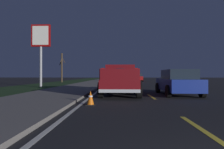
{
  "coord_description": "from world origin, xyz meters",
  "views": [
    {
      "loc": [
        -1.35,
        1.85,
        1.21
      ],
      "look_at": [
        12.72,
        2.31,
        1.26
      ],
      "focal_mm": 31.31,
      "sensor_mm": 36.0,
      "label": 1
    }
  ],
  "objects_px": {
    "sedan_blue": "(178,82)",
    "bare_tree_far": "(62,67)",
    "gas_price_sign": "(41,41)",
    "sedan_white": "(120,77)",
    "sedan_red": "(138,77)",
    "traffic_cone_near": "(91,98)",
    "pickup_truck": "(120,79)"
  },
  "relations": [
    {
      "from": "sedan_white",
      "to": "gas_price_sign",
      "type": "height_order",
      "value": "gas_price_sign"
    },
    {
      "from": "sedan_white",
      "to": "gas_price_sign",
      "type": "relative_size",
      "value": 0.71
    },
    {
      "from": "sedan_red",
      "to": "traffic_cone_near",
      "type": "relative_size",
      "value": 7.65
    },
    {
      "from": "sedan_blue",
      "to": "gas_price_sign",
      "type": "xyz_separation_m",
      "value": [
        7.17,
        11.35,
        3.88
      ]
    },
    {
      "from": "gas_price_sign",
      "to": "traffic_cone_near",
      "type": "xyz_separation_m",
      "value": [
        -11.35,
        -6.61,
        -4.38
      ]
    },
    {
      "from": "bare_tree_far",
      "to": "traffic_cone_near",
      "type": "xyz_separation_m",
      "value": [
        -25.08,
        -8.52,
        -2.28
      ]
    },
    {
      "from": "gas_price_sign",
      "to": "traffic_cone_near",
      "type": "bearing_deg",
      "value": -149.78
    },
    {
      "from": "gas_price_sign",
      "to": "bare_tree_far",
      "type": "xyz_separation_m",
      "value": [
        13.73,
        1.91,
        -2.1
      ]
    },
    {
      "from": "pickup_truck",
      "to": "gas_price_sign",
      "type": "height_order",
      "value": "gas_price_sign"
    },
    {
      "from": "pickup_truck",
      "to": "bare_tree_far",
      "type": "xyz_separation_m",
      "value": [
        20.84,
        9.74,
        1.58
      ]
    },
    {
      "from": "sedan_blue",
      "to": "gas_price_sign",
      "type": "distance_m",
      "value": 13.97
    },
    {
      "from": "pickup_truck",
      "to": "sedan_red",
      "type": "relative_size",
      "value": 1.23
    },
    {
      "from": "pickup_truck",
      "to": "sedan_red",
      "type": "xyz_separation_m",
      "value": [
        26.64,
        -3.68,
        -0.2
      ]
    },
    {
      "from": "sedan_white",
      "to": "traffic_cone_near",
      "type": "relative_size",
      "value": 7.61
    },
    {
      "from": "sedan_white",
      "to": "bare_tree_far",
      "type": "bearing_deg",
      "value": 127.8
    },
    {
      "from": "sedan_red",
      "to": "gas_price_sign",
      "type": "relative_size",
      "value": 0.71
    },
    {
      "from": "sedan_white",
      "to": "traffic_cone_near",
      "type": "distance_m",
      "value": 32.78
    },
    {
      "from": "sedan_blue",
      "to": "bare_tree_far",
      "type": "height_order",
      "value": "bare_tree_far"
    },
    {
      "from": "bare_tree_far",
      "to": "traffic_cone_near",
      "type": "bearing_deg",
      "value": -161.24
    },
    {
      "from": "sedan_white",
      "to": "traffic_cone_near",
      "type": "bearing_deg",
      "value": 177.61
    },
    {
      "from": "sedan_white",
      "to": "bare_tree_far",
      "type": "xyz_separation_m",
      "value": [
        -7.67,
        9.88,
        1.78
      ]
    },
    {
      "from": "sedan_white",
      "to": "bare_tree_far",
      "type": "distance_m",
      "value": 12.64
    },
    {
      "from": "sedan_red",
      "to": "sedan_blue",
      "type": "height_order",
      "value": "same"
    },
    {
      "from": "sedan_blue",
      "to": "bare_tree_far",
      "type": "bearing_deg",
      "value": 32.38
    },
    {
      "from": "pickup_truck",
      "to": "bare_tree_far",
      "type": "height_order",
      "value": "bare_tree_far"
    },
    {
      "from": "traffic_cone_near",
      "to": "gas_price_sign",
      "type": "bearing_deg",
      "value": 30.22
    },
    {
      "from": "pickup_truck",
      "to": "sedan_blue",
      "type": "bearing_deg",
      "value": -90.9
    },
    {
      "from": "pickup_truck",
      "to": "traffic_cone_near",
      "type": "distance_m",
      "value": 4.46
    },
    {
      "from": "pickup_truck",
      "to": "sedan_white",
      "type": "distance_m",
      "value": 28.51
    },
    {
      "from": "sedan_blue",
      "to": "traffic_cone_near",
      "type": "relative_size",
      "value": 7.62
    },
    {
      "from": "sedan_white",
      "to": "pickup_truck",
      "type": "bearing_deg",
      "value": 179.72
    },
    {
      "from": "pickup_truck",
      "to": "sedan_blue",
      "type": "relative_size",
      "value": 1.23
    }
  ]
}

